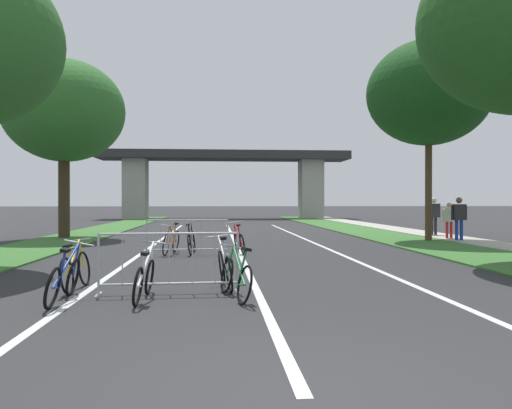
{
  "coord_description": "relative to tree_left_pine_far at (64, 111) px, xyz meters",
  "views": [
    {
      "loc": [
        -0.71,
        -3.95,
        1.58
      ],
      "look_at": [
        0.64,
        13.19,
        1.47
      ],
      "focal_mm": 35.26,
      "sensor_mm": 36.0,
      "label": 1
    }
  ],
  "objects": [
    {
      "name": "crowd_barrier_second",
      "position": [
        5.57,
        -7.06,
        -4.84
      ],
      "size": [
        2.4,
        0.51,
        1.05
      ],
      "rotation": [
        0.0,
        0.0,
        0.03
      ],
      "color": "#ADADB2",
      "rests_on": "ground"
    },
    {
      "name": "grass_verge_left",
      "position": [
        0.33,
        2.72,
        -5.34
      ],
      "size": [
        2.79,
        50.08,
        0.05
      ],
      "primitive_type": "cube",
      "color": "#386B2D",
      "rests_on": "ground"
    },
    {
      "name": "lane_stripe_right_lane",
      "position": [
        10.08,
        -3.28,
        -5.36
      ],
      "size": [
        0.14,
        28.97,
        0.01
      ],
      "primitive_type": "cube",
      "color": "silver",
      "rests_on": "ground"
    },
    {
      "name": "sidewalk_path_right",
      "position": [
        16.16,
        2.72,
        -5.33
      ],
      "size": [
        1.73,
        50.08,
        0.08
      ],
      "primitive_type": "cube",
      "color": "#ADA89E",
      "rests_on": "ground"
    },
    {
      "name": "overpass_bridge",
      "position": [
        7.12,
        23.63,
        -1.03
      ],
      "size": [
        22.29,
        3.92,
        6.04
      ],
      "color": "#2D2D30",
      "rests_on": "ground"
    },
    {
      "name": "bicycle_silver_1",
      "position": [
        6.56,
        -12.62,
        -4.99
      ],
      "size": [
        0.49,
        1.67,
        0.96
      ],
      "rotation": [
        0.0,
        0.0,
        0.11
      ],
      "color": "black",
      "rests_on": "ground"
    },
    {
      "name": "lane_stripe_left_lane",
      "position": [
        4.15,
        -3.28,
        -5.36
      ],
      "size": [
        0.14,
        28.97,
        0.01
      ],
      "primitive_type": "cube",
      "color": "silver",
      "rests_on": "ground"
    },
    {
      "name": "bicycle_orange_6",
      "position": [
        5.07,
        -6.62,
        -4.99
      ],
      "size": [
        0.52,
        1.72,
        0.93
      ],
      "rotation": [
        0.0,
        0.0,
        2.96
      ],
      "color": "black",
      "rests_on": "ground"
    },
    {
      "name": "bicycle_blue_4",
      "position": [
        4.04,
        -13.69,
        -5.01
      ],
      "size": [
        0.49,
        1.7,
        0.95
      ],
      "rotation": [
        0.0,
        0.0,
        0.01
      ],
      "color": "black",
      "rests_on": "ground"
    },
    {
      "name": "bicycle_white_0",
      "position": [
        5.27,
        -13.63,
        -5.02
      ],
      "size": [
        0.44,
        1.59,
        0.93
      ],
      "rotation": [
        0.0,
        0.0,
        -0.04
      ],
      "color": "black",
      "rests_on": "ground"
    },
    {
      "name": "bicycle_green_7",
      "position": [
        6.72,
        -13.62,
        -5.01
      ],
      "size": [
        0.56,
        1.65,
        0.86
      ],
      "rotation": [
        0.0,
        0.0,
        0.24
      ],
      "color": "black",
      "rests_on": "ground"
    },
    {
      "name": "crowd_barrier_nearest",
      "position": [
        5.61,
        -13.11,
        -4.84
      ],
      "size": [
        2.41,
        0.55,
        1.05
      ],
      "rotation": [
        0.0,
        0.0,
        0.04
      ],
      "color": "#ADADB2",
      "rests_on": "ground"
    },
    {
      "name": "lane_stripe_center",
      "position": [
        7.12,
        -3.28,
        -5.36
      ],
      "size": [
        0.14,
        28.97,
        0.01
      ],
      "primitive_type": "cube",
      "color": "silver",
      "rests_on": "ground"
    },
    {
      "name": "grass_verge_right",
      "position": [
        13.9,
        2.72,
        -5.34
      ],
      "size": [
        2.79,
        50.08,
        0.05
      ],
      "primitive_type": "cube",
      "color": "#386B2D",
      "rests_on": "ground"
    },
    {
      "name": "bicycle_black_3",
      "position": [
        5.66,
        -6.61,
        -4.99
      ],
      "size": [
        0.49,
        1.72,
        0.99
      ],
      "rotation": [
        0.0,
        0.0,
        -0.06
      ],
      "color": "black",
      "rests_on": "ground"
    },
    {
      "name": "bicycle_red_2",
      "position": [
        7.09,
        -6.56,
        -5.01
      ],
      "size": [
        0.59,
        1.58,
        0.98
      ],
      "rotation": [
        0.0,
        0.0,
        0.14
      ],
      "color": "black",
      "rests_on": "ground"
    },
    {
      "name": "bicycle_yellow_5",
      "position": [
        3.92,
        -12.61,
        -5.0
      ],
      "size": [
        0.43,
        1.63,
        0.9
      ],
      "rotation": [
        0.0,
        0.0,
        -0.03
      ],
      "color": "black",
      "rests_on": "ground"
    },
    {
      "name": "pedestrian_strolling",
      "position": [
        15.68,
        -3.17,
        -4.31
      ],
      "size": [
        0.62,
        0.3,
        1.73
      ],
      "rotation": [
        0.0,
        0.0,
        -0.03
      ],
      "color": "navy",
      "rests_on": "ground"
    },
    {
      "name": "pedestrian_pushing_bike",
      "position": [
        16.0,
        -0.21,
        -4.31
      ],
      "size": [
        0.62,
        0.37,
        1.74
      ],
      "rotation": [
        0.0,
        0.0,
        3.33
      ],
      "color": "#262628",
      "rests_on": "ground"
    },
    {
      "name": "tree_right_pine_near",
      "position": [
        14.68,
        -2.69,
        0.43
      ],
      "size": [
        4.8,
        4.8,
        7.84
      ],
      "color": "#4C3823",
      "rests_on": "ground"
    },
    {
      "name": "tree_left_pine_far",
      "position": [
        0.0,
        0.0,
        0.0
      ],
      "size": [
        5.05,
        5.05,
        7.54
      ],
      "color": "#3D2D1E",
      "rests_on": "ground"
    },
    {
      "name": "ground_plane",
      "position": [
        7.12,
        -17.76,
        -5.37
      ],
      "size": [
        300.0,
        300.0,
        0.0
      ],
      "primitive_type": "plane",
      "color": "#2B2B2D"
    },
    {
      "name": "pedestrian_waiting",
      "position": [
        15.81,
        -2.07,
        -4.44
      ],
      "size": [
        0.54,
        0.34,
        1.52
      ],
      "rotation": [
        0.0,
        0.0,
        -0.24
      ],
      "color": "#B21E1E",
      "rests_on": "ground"
    }
  ]
}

